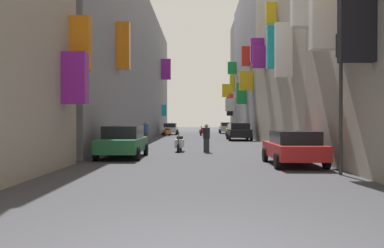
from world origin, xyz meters
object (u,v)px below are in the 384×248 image
parked_car_yellow (236,130)px  scooter_red (203,131)px  parked_car_white (170,129)px  traffic_light_near_corner (341,79)px  pedestrian_crossing (146,132)px  parked_car_black (239,131)px  pedestrian_near_left (206,138)px  parked_car_silver (226,128)px  parked_car_green (123,141)px  scooter_white (180,143)px  scooter_orange (167,132)px  parked_car_red (293,147)px

parked_car_yellow → scooter_red: bearing=128.4°
parked_car_white → traffic_light_near_corner: bearing=-77.9°
pedestrian_crossing → traffic_light_near_corner: 19.82m
parked_car_yellow → traffic_light_near_corner: bearing=-88.8°
parked_car_white → parked_car_black: 15.91m
scooter_red → traffic_light_near_corner: size_ratio=0.43×
parked_car_white → pedestrian_near_left: (3.92, -28.23, 0.03)m
parked_car_silver → parked_car_yellow: size_ratio=0.94×
scooter_red → traffic_light_near_corner: (4.12, -34.84, 2.62)m
scooter_red → pedestrian_crossing: bearing=-104.5°
scooter_red → parked_car_green: bearing=-98.0°
scooter_white → pedestrian_near_left: bearing=-21.4°
parked_car_yellow → parked_car_black: parked_car_black is taller
parked_car_black → scooter_orange: parked_car_black is taller
parked_car_silver → parked_car_white: bearing=-148.2°
pedestrian_crossing → pedestrian_near_left: size_ratio=1.09×
parked_car_silver → parked_car_black: 18.73m
parked_car_white → parked_car_black: bearing=-63.7°
parked_car_silver → parked_car_yellow: 11.54m
parked_car_white → pedestrian_crossing: size_ratio=2.35×
parked_car_black → pedestrian_crossing: (-7.53, -5.53, 0.06)m
parked_car_white → parked_car_green: 31.48m
parked_car_red → traffic_light_near_corner: bearing=-72.9°
parked_car_black → scooter_orange: bearing=127.2°
parked_car_yellow → traffic_light_near_corner: (0.65, -30.46, 2.35)m
parked_car_green → pedestrian_near_left: bearing=39.1°
parked_car_green → scooter_white: bearing=57.0°
parked_car_green → traffic_light_near_corner: bearing=-36.5°
scooter_orange → parked_car_white: bearing=89.5°
parked_car_white → scooter_white: size_ratio=2.00×
parked_car_green → pedestrian_crossing: (-0.39, 11.70, 0.07)m
parked_car_black → parked_car_white: bearing=116.3°
parked_car_black → scooter_red: parked_car_black is taller
scooter_white → parked_car_red: bearing=-55.8°
parked_car_green → parked_car_yellow: bearing=72.9°
parked_car_white → parked_car_green: (-0.08, -31.48, 0.04)m
scooter_white → traffic_light_near_corner: size_ratio=0.44×
parked_car_white → traffic_light_near_corner: size_ratio=0.88×
parked_car_red → scooter_red: 32.18m
parked_car_green → scooter_white: (2.50, 3.85, -0.31)m
parked_car_yellow → parked_car_green: parked_car_green is taller
traffic_light_near_corner → pedestrian_crossing: bearing=115.7°
parked_car_red → parked_car_green: bearing=156.2°
parked_car_yellow → scooter_white: (-5.02, -20.58, -0.27)m
parked_car_silver → traffic_light_near_corner: bearing=-88.8°
parked_car_silver → pedestrian_near_left: (-3.29, -32.70, 0.00)m
parked_car_silver → scooter_orange: 11.85m
parked_car_white → parked_car_silver: bearing=31.8°
parked_car_yellow → scooter_orange: parked_car_yellow is taller
parked_car_red → parked_car_black: parked_car_black is taller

